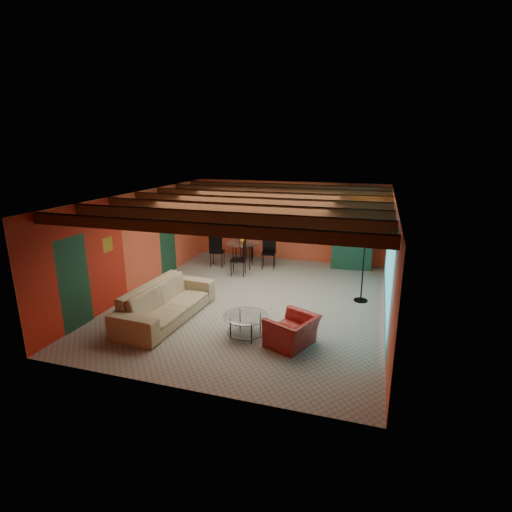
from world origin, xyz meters
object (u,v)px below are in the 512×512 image
(dining_table, at_px, (243,250))
(vase, at_px, (243,230))
(potted_plant, at_px, (356,195))
(armoire, at_px, (353,235))
(sofa, at_px, (166,302))
(coffee_table, at_px, (246,326))
(floor_lamp, at_px, (364,261))
(armchair, at_px, (292,331))

(dining_table, bearing_deg, vase, 0.00)
(potted_plant, bearing_deg, armoire, 0.00)
(sofa, xyz_separation_m, armoire, (3.80, 5.32, 0.66))
(coffee_table, height_order, floor_lamp, floor_lamp)
(armchair, bearing_deg, floor_lamp, 179.91)
(floor_lamp, distance_m, potted_plant, 3.21)
(vase, bearing_deg, floor_lamp, -25.67)
(dining_table, height_order, armoire, armoire)
(sofa, bearing_deg, armoire, -32.36)
(dining_table, bearing_deg, potted_plant, 16.84)
(potted_plant, bearing_deg, coffee_table, -107.53)
(coffee_table, distance_m, floor_lamp, 3.61)
(armoire, xyz_separation_m, vase, (-3.42, -1.03, 0.17))
(dining_table, bearing_deg, armchair, -60.39)
(armoire, xyz_separation_m, potted_plant, (0.00, 0.00, 1.31))
(dining_table, height_order, potted_plant, potted_plant)
(sofa, relative_size, armchair, 2.96)
(sofa, relative_size, armoire, 1.31)
(armoire, xyz_separation_m, floor_lamp, (0.45, -2.89, -0.01))
(sofa, xyz_separation_m, potted_plant, (3.80, 5.32, 1.97))
(armchair, bearing_deg, vase, -127.13)
(sofa, xyz_separation_m, floor_lamp, (4.25, 2.43, 0.66))
(armchair, bearing_deg, coffee_table, -71.56)
(armchair, distance_m, potted_plant, 6.12)
(dining_table, distance_m, potted_plant, 4.00)
(floor_lamp, height_order, vase, floor_lamp)
(armchair, xyz_separation_m, floor_lamp, (1.21, 2.81, 0.76))
(dining_table, bearing_deg, armoire, 16.84)
(armchair, height_order, potted_plant, potted_plant)
(sofa, xyz_separation_m, vase, (0.38, 4.29, 0.83))
(armchair, bearing_deg, armoire, -164.36)
(armoire, relative_size, floor_lamp, 1.01)
(armchair, height_order, vase, vase)
(armoire, bearing_deg, dining_table, -167.50)
(armoire, distance_m, potted_plant, 1.31)
(floor_lamp, bearing_deg, armoire, 98.84)
(potted_plant, bearing_deg, armchair, -97.62)
(floor_lamp, height_order, potted_plant, potted_plant)
(armoire, height_order, floor_lamp, armoire)
(armchair, relative_size, potted_plant, 2.03)
(potted_plant, bearing_deg, sofa, -125.52)
(dining_table, bearing_deg, coffee_table, -70.28)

